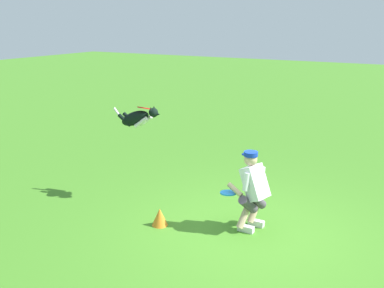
{
  "coord_description": "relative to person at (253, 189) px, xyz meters",
  "views": [
    {
      "loc": [
        -2.29,
        5.89,
        3.28
      ],
      "look_at": [
        1.2,
        -0.28,
        1.25
      ],
      "focal_mm": 40.84,
      "sensor_mm": 36.0,
      "label": 1
    }
  ],
  "objects": [
    {
      "name": "frisbee_flying",
      "position": [
        2.23,
        -0.23,
        1.04
      ],
      "size": [
        0.35,
        0.34,
        0.11
      ],
      "primitive_type": "cylinder",
      "rotation": [
        0.21,
        0.16,
        5.53
      ],
      "color": "red"
    },
    {
      "name": "person",
      "position": [
        0.0,
        0.0,
        0.0
      ],
      "size": [
        0.66,
        0.66,
        1.29
      ],
      "rotation": [
        0.0,
        0.0,
        -0.25
      ],
      "color": "silver",
      "rests_on": "ground_plane"
    },
    {
      "name": "frisbee_held",
      "position": [
        0.35,
        0.16,
        -0.09
      ],
      "size": [
        0.3,
        0.3,
        0.04
      ],
      "primitive_type": "cylinder",
      "rotation": [
        -0.05,
        -0.02,
        3.3
      ],
      "color": "#2187E8",
      "rests_on": "person"
    },
    {
      "name": "dog",
      "position": [
        2.38,
        -0.22,
        0.84
      ],
      "size": [
        1.03,
        0.27,
        0.48
      ],
      "rotation": [
        0.0,
        0.0,
        3.17
      ],
      "color": "black"
    },
    {
      "name": "training_cone",
      "position": [
        1.36,
        0.63,
        -0.55
      ],
      "size": [
        0.27,
        0.27,
        0.29
      ],
      "primitive_type": "cone",
      "color": "orange",
      "rests_on": "ground_plane"
    },
    {
      "name": "ground_plane",
      "position": [
        -0.04,
        0.19,
        -0.7
      ],
      "size": [
        60.0,
        60.0,
        0.0
      ],
      "primitive_type": "plane",
      "color": "#438225"
    }
  ]
}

